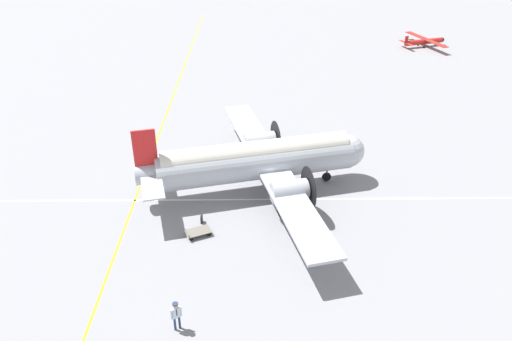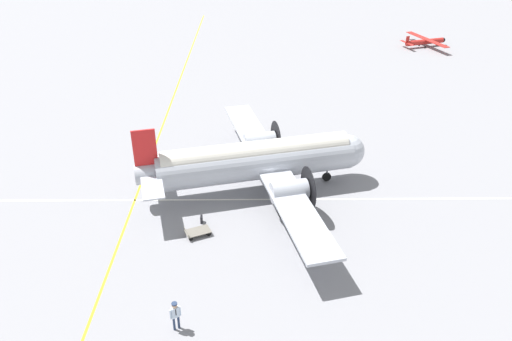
# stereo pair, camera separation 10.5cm
# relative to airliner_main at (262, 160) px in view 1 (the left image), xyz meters

# --- Properties ---
(ground_plane) EXTENTS (300.00, 300.00, 0.00)m
(ground_plane) POSITION_rel_airliner_main_xyz_m (0.11, -0.43, -2.56)
(ground_plane) COLOR gray
(apron_line_eastwest) EXTENTS (120.00, 0.16, 0.01)m
(apron_line_eastwest) POSITION_rel_airliner_main_xyz_m (0.11, -9.35, -2.56)
(apron_line_eastwest) COLOR gold
(apron_line_eastwest) RESTS_ON ground_plane
(apron_line_northsouth) EXTENTS (0.16, 120.00, 0.01)m
(apron_line_northsouth) POSITION_rel_airliner_main_xyz_m (1.41, -0.43, -2.56)
(apron_line_northsouth) COLOR silver
(apron_line_northsouth) RESTS_ON ground_plane
(airliner_main) EXTENTS (23.01, 17.32, 5.91)m
(airliner_main) POSITION_rel_airliner_main_xyz_m (0.00, 0.00, 0.00)
(airliner_main) COLOR #ADB2BC
(airliner_main) RESTS_ON ground_plane
(crew_foreground) EXTENTS (0.40, 0.54, 1.79)m
(crew_foreground) POSITION_rel_airliner_main_xyz_m (13.74, -4.66, -1.44)
(crew_foreground) COLOR navy
(crew_foreground) RESTS_ON ground_plane
(suitcase_near_door) EXTENTS (0.38, 0.14, 0.58)m
(suitcase_near_door) POSITION_rel_airliner_main_xyz_m (4.27, -4.20, -2.29)
(suitcase_near_door) COLOR #232328
(suitcase_near_door) RESTS_ON ground_plane
(baggage_cart) EXTENTS (1.56, 1.88, 0.56)m
(baggage_cart) POSITION_rel_airliner_main_xyz_m (5.69, -4.32, -2.29)
(baggage_cart) COLOR #6B665B
(baggage_cart) RESTS_ON ground_plane
(light_aircraft_distant) EXTENTS (8.90, 6.83, 1.79)m
(light_aircraft_distant) POSITION_rel_airliner_main_xyz_m (-39.14, 24.40, -1.79)
(light_aircraft_distant) COLOR #B2231E
(light_aircraft_distant) RESTS_ON ground_plane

